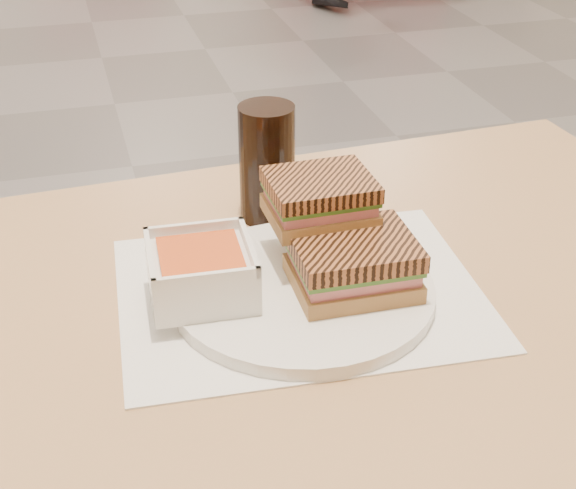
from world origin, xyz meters
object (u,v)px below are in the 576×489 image
object	(u,v)px
main_table	(259,385)
plate	(303,291)
soup_bowl	(201,273)
cola_glass	(267,163)
panini_lower	(353,263)

from	to	relation	value
main_table	plate	size ratio (longest dim) A/B	4.31
main_table	soup_bowl	distance (m)	0.17
main_table	plate	distance (m)	0.13
plate	cola_glass	bearing A→B (deg)	86.95
soup_bowl	panini_lower	distance (m)	0.16
main_table	panini_lower	xyz separation A→B (m)	(0.10, -0.02, 0.16)
panini_lower	soup_bowl	bearing A→B (deg)	169.79
soup_bowl	panini_lower	bearing A→B (deg)	-10.21
panini_lower	plate	bearing A→B (deg)	164.26
main_table	panini_lower	size ratio (longest dim) A/B	9.46
soup_bowl	panini_lower	world-z (taller)	same
main_table	panini_lower	bearing A→B (deg)	-9.95
plate	cola_glass	distance (m)	0.20
main_table	cola_glass	xyz separation A→B (m)	(0.06, 0.19, 0.19)
plate	cola_glass	xyz separation A→B (m)	(0.01, 0.19, 0.07)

